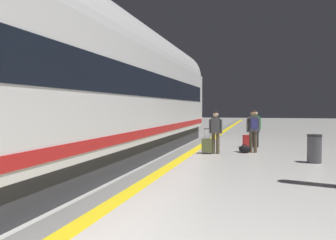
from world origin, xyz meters
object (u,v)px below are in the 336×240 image
Objects in this scene: passenger_near at (216,129)px; duffel_bag_mid at (245,149)px; suitcase_near at (207,145)px; suitcase_far at (248,141)px; high_speed_train at (44,76)px; passenger_mid at (253,127)px; waste_bin at (314,149)px; passenger_far at (255,126)px.

passenger_near is 1.42m from duffel_bag_mid.
duffel_bag_mid is at bearing 23.98° from suitcase_near.
high_speed_train is at bearing -116.04° from suitcase_far.
passenger_near is at bearing 17.67° from suitcase_near.
suitcase_near is at bearing 65.34° from high_speed_train.
passenger_near is 0.98× the size of passenger_mid.
passenger_near is 1.55m from passenger_mid.
waste_bin is (2.22, -3.82, 0.15)m from suitcase_far.
duffel_bag_mid is 2.96m from waste_bin.
passenger_far is 1.81× the size of waste_bin.
suitcase_near is (2.83, 6.16, -2.18)m from high_speed_train.
suitcase_near is at bearing 160.80° from waste_bin.
passenger_mid is 0.92m from duffel_bag_mid.
waste_bin is at bearing -64.41° from passenger_far.
passenger_far is 2.97× the size of suitcase_far.
passenger_mid is 3.80× the size of duffel_bag_mid.
suitcase_far is (1.43, 2.55, -0.02)m from suitcase_near.
passenger_far reaches higher than waste_bin.
suitcase_far is (1.11, 2.45, -0.64)m from passenger_near.
duffel_bag_mid is at bearing -150.67° from passenger_mid.
high_speed_train is at bearing -123.10° from passenger_mid.
passenger_near reaches higher than suitcase_far.
duffel_bag_mid is at bearing 140.17° from waste_bin.
high_speed_train is 64.55× the size of duffel_bag_mid.
passenger_near is 2.77m from suitcase_far.
passenger_far is at bearing 80.02° from duffel_bag_mid.
high_speed_train is 31.21× the size of waste_bin.
suitcase_far is at bearing 63.96° from high_speed_train.
high_speed_train reaches higher than duffel_bag_mid.
passenger_far is at bearing 56.95° from suitcase_near.
passenger_near is at bearing -118.91° from passenger_far.
passenger_near is 2.96m from passenger_far.
high_speed_train is at bearing -117.35° from passenger_far.
passenger_mid is at bearing -91.23° from passenger_far.
suitcase_near is 1.75× the size of suitcase_far.
suitcase_near reaches higher than suitcase_far.
duffel_bag_mid is 0.27× the size of passenger_far.
waste_bin is (1.90, -3.96, -0.50)m from passenger_far.
high_speed_train is 16.99× the size of passenger_mid.
duffel_bag_mid is at bearing -91.30° from suitcase_far.
high_speed_train is at bearing -142.93° from waste_bin.
suitcase_near reaches higher than waste_bin.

